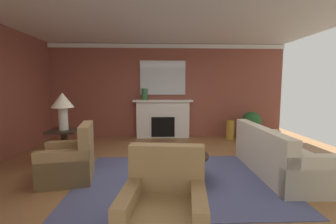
{
  "coord_description": "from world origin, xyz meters",
  "views": [
    {
      "loc": [
        -0.15,
        -4.06,
        1.57
      ],
      "look_at": [
        0.06,
        1.11,
        1.0
      ],
      "focal_mm": 24.92,
      "sensor_mm": 36.0,
      "label": 1
    }
  ],
  "objects_px": {
    "sofa": "(277,157)",
    "armchair_facing_fireplace": "(164,216)",
    "vase_tall_corner": "(230,130)",
    "coffee_table": "(178,161)",
    "mantel_mirror": "(163,78)",
    "vase_mantel_left": "(145,94)",
    "potted_plant": "(251,123)",
    "armchair_near_window": "(70,162)",
    "side_table": "(65,144)",
    "table_lamp": "(62,104)",
    "fireplace": "(163,120)"
  },
  "relations": [
    {
      "from": "table_lamp",
      "to": "vase_mantel_left",
      "type": "bearing_deg",
      "value": 57.19
    },
    {
      "from": "coffee_table",
      "to": "potted_plant",
      "type": "distance_m",
      "value": 3.79
    },
    {
      "from": "fireplace",
      "to": "armchair_facing_fireplace",
      "type": "height_order",
      "value": "fireplace"
    },
    {
      "from": "fireplace",
      "to": "coffee_table",
      "type": "relative_size",
      "value": 1.8
    },
    {
      "from": "armchair_facing_fireplace",
      "to": "potted_plant",
      "type": "bearing_deg",
      "value": 59.4
    },
    {
      "from": "side_table",
      "to": "vase_tall_corner",
      "type": "bearing_deg",
      "value": 27.04
    },
    {
      "from": "table_lamp",
      "to": "armchair_near_window",
      "type": "bearing_deg",
      "value": -63.89
    },
    {
      "from": "fireplace",
      "to": "mantel_mirror",
      "type": "relative_size",
      "value": 1.3
    },
    {
      "from": "armchair_facing_fireplace",
      "to": "coffee_table",
      "type": "distance_m",
      "value": 1.64
    },
    {
      "from": "mantel_mirror",
      "to": "vase_tall_corner",
      "type": "relative_size",
      "value": 2.46
    },
    {
      "from": "coffee_table",
      "to": "mantel_mirror",
      "type": "bearing_deg",
      "value": 93.28
    },
    {
      "from": "armchair_near_window",
      "to": "vase_tall_corner",
      "type": "height_order",
      "value": "armchair_near_window"
    },
    {
      "from": "sofa",
      "to": "vase_tall_corner",
      "type": "bearing_deg",
      "value": 89.73
    },
    {
      "from": "side_table",
      "to": "potted_plant",
      "type": "relative_size",
      "value": 0.84
    },
    {
      "from": "coffee_table",
      "to": "sofa",
      "type": "bearing_deg",
      "value": 7.21
    },
    {
      "from": "mantel_mirror",
      "to": "coffee_table",
      "type": "relative_size",
      "value": 1.38
    },
    {
      "from": "vase_mantel_left",
      "to": "side_table",
      "type": "bearing_deg",
      "value": -122.81
    },
    {
      "from": "sofa",
      "to": "table_lamp",
      "type": "distance_m",
      "value": 4.2
    },
    {
      "from": "fireplace",
      "to": "table_lamp",
      "type": "relative_size",
      "value": 2.4
    },
    {
      "from": "sofa",
      "to": "armchair_facing_fireplace",
      "type": "relative_size",
      "value": 2.22
    },
    {
      "from": "fireplace",
      "to": "table_lamp",
      "type": "xyz_separation_m",
      "value": [
        -2.04,
        -2.36,
        0.67
      ]
    },
    {
      "from": "mantel_mirror",
      "to": "side_table",
      "type": "xyz_separation_m",
      "value": [
        -2.04,
        -2.48,
        -1.43
      ]
    },
    {
      "from": "fireplace",
      "to": "potted_plant",
      "type": "height_order",
      "value": "fireplace"
    },
    {
      "from": "fireplace",
      "to": "armchair_near_window",
      "type": "height_order",
      "value": "fireplace"
    },
    {
      "from": "sofa",
      "to": "fireplace",
      "type": "bearing_deg",
      "value": 122.91
    },
    {
      "from": "sofa",
      "to": "potted_plant",
      "type": "relative_size",
      "value": 2.54
    },
    {
      "from": "armchair_facing_fireplace",
      "to": "table_lamp",
      "type": "xyz_separation_m",
      "value": [
        -1.96,
        2.55,
        0.92
      ]
    },
    {
      "from": "sofa",
      "to": "armchair_near_window",
      "type": "distance_m",
      "value": 3.61
    },
    {
      "from": "coffee_table",
      "to": "side_table",
      "type": "distance_m",
      "value": 2.43
    },
    {
      "from": "fireplace",
      "to": "vase_mantel_left",
      "type": "bearing_deg",
      "value": -174.87
    },
    {
      "from": "fireplace",
      "to": "side_table",
      "type": "distance_m",
      "value": 3.13
    },
    {
      "from": "vase_tall_corner",
      "to": "coffee_table",
      "type": "bearing_deg",
      "value": -121.04
    },
    {
      "from": "vase_tall_corner",
      "to": "sofa",
      "type": "bearing_deg",
      "value": -90.27
    },
    {
      "from": "vase_mantel_left",
      "to": "mantel_mirror",
      "type": "bearing_deg",
      "value": 17.18
    },
    {
      "from": "mantel_mirror",
      "to": "table_lamp",
      "type": "relative_size",
      "value": 1.84
    },
    {
      "from": "fireplace",
      "to": "coffee_table",
      "type": "bearing_deg",
      "value": -86.6
    },
    {
      "from": "coffee_table",
      "to": "table_lamp",
      "type": "relative_size",
      "value": 1.33
    },
    {
      "from": "armchair_near_window",
      "to": "table_lamp",
      "type": "relative_size",
      "value": 1.27
    },
    {
      "from": "armchair_near_window",
      "to": "side_table",
      "type": "height_order",
      "value": "armchair_near_window"
    },
    {
      "from": "mantel_mirror",
      "to": "fireplace",
      "type": "bearing_deg",
      "value": -90.0
    },
    {
      "from": "sofa",
      "to": "coffee_table",
      "type": "relative_size",
      "value": 2.11
    },
    {
      "from": "fireplace",
      "to": "side_table",
      "type": "xyz_separation_m",
      "value": [
        -2.04,
        -2.36,
        -0.15
      ]
    },
    {
      "from": "potted_plant",
      "to": "armchair_facing_fireplace",
      "type": "bearing_deg",
      "value": -120.6
    },
    {
      "from": "vase_mantel_left",
      "to": "potted_plant",
      "type": "height_order",
      "value": "vase_mantel_left"
    },
    {
      "from": "armchair_near_window",
      "to": "side_table",
      "type": "relative_size",
      "value": 1.36
    },
    {
      "from": "mantel_mirror",
      "to": "vase_mantel_left",
      "type": "relative_size",
      "value": 4.04
    },
    {
      "from": "side_table",
      "to": "vase_tall_corner",
      "type": "relative_size",
      "value": 1.25
    },
    {
      "from": "vase_mantel_left",
      "to": "armchair_facing_fireplace",
      "type": "bearing_deg",
      "value": -84.5
    },
    {
      "from": "mantel_mirror",
      "to": "sofa",
      "type": "xyz_separation_m",
      "value": [
        1.99,
        -3.19,
        -1.53
      ]
    },
    {
      "from": "table_lamp",
      "to": "armchair_facing_fireplace",
      "type": "bearing_deg",
      "value": -52.45
    }
  ]
}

